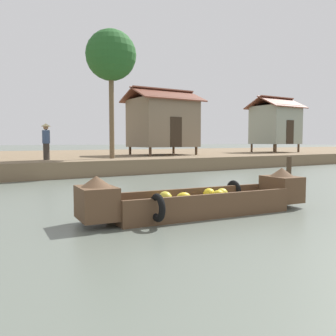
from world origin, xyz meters
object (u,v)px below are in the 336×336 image
banana_boat (201,199)px  vendor_person (46,140)px  stilt_house_mid_left (163,122)px  palm_tree_near (111,56)px  stilt_house_mid_right (275,124)px  mooring_post (289,177)px

banana_boat → vendor_person: vendor_person is taller
stilt_house_mid_left → vendor_person: bearing=-161.2°
banana_boat → palm_tree_near: size_ratio=0.83×
palm_tree_near → vendor_person: palm_tree_near is taller
stilt_house_mid_right → mooring_post: size_ratio=3.87×
banana_boat → palm_tree_near: 12.25m
stilt_house_mid_left → stilt_house_mid_right: size_ratio=1.02×
mooring_post → palm_tree_near: bearing=95.5°
banana_boat → vendor_person: size_ratio=3.13×
mooring_post → banana_boat: bearing=-168.9°
stilt_house_mid_right → vendor_person: size_ratio=2.61×
stilt_house_mid_right → palm_tree_near: bearing=-168.7°
banana_boat → vendor_person: bearing=92.2°
palm_tree_near → vendor_person: 5.13m
stilt_house_mid_right → mooring_post: 19.48m
stilt_house_mid_left → palm_tree_near: (-4.78, -2.93, 2.94)m
stilt_house_mid_left → vendor_person: stilt_house_mid_left is taller
stilt_house_mid_left → mooring_post: 13.62m
vendor_person → mooring_post: vendor_person is taller
palm_tree_near → mooring_post: bearing=-84.5°
banana_boat → stilt_house_mid_right: bearing=37.3°
stilt_house_mid_left → stilt_house_mid_right: 10.50m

